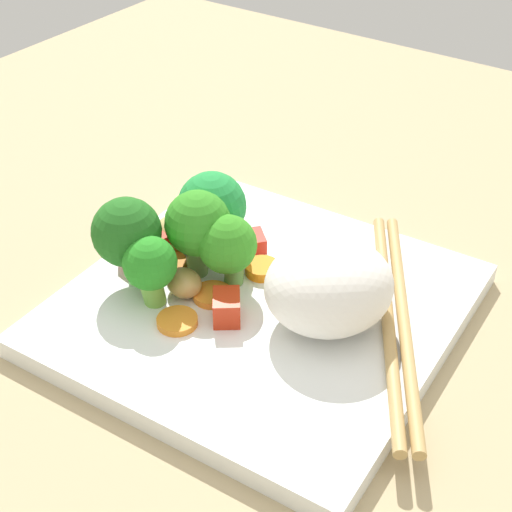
# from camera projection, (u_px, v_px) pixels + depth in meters

# --- Properties ---
(ground_plane) EXTENTS (1.10, 1.10, 0.02)m
(ground_plane) POSITION_uv_depth(u_px,v_px,m) (261.00, 327.00, 0.57)
(ground_plane) COLOR tan
(square_plate) EXTENTS (0.28, 0.28, 0.02)m
(square_plate) POSITION_uv_depth(u_px,v_px,m) (261.00, 309.00, 0.56)
(square_plate) COLOR white
(square_plate) RESTS_ON ground_plane
(rice_mound) EXTENTS (0.12, 0.12, 0.06)m
(rice_mound) POSITION_uv_depth(u_px,v_px,m) (329.00, 286.00, 0.52)
(rice_mound) COLOR white
(rice_mound) RESTS_ON square_plate
(broccoli_floret_0) EXTENTS (0.05, 0.05, 0.07)m
(broccoli_floret_0) POSITION_uv_depth(u_px,v_px,m) (127.00, 233.00, 0.55)
(broccoli_floret_0) COLOR #72BF5A
(broccoli_floret_0) RESTS_ON square_plate
(broccoli_floret_1) EXTENTS (0.04, 0.04, 0.06)m
(broccoli_floret_1) POSITION_uv_depth(u_px,v_px,m) (231.00, 243.00, 0.55)
(broccoli_floret_1) COLOR #5C8F40
(broccoli_floret_1) RESTS_ON square_plate
(broccoli_floret_2) EXTENTS (0.05, 0.05, 0.07)m
(broccoli_floret_2) POSITION_uv_depth(u_px,v_px,m) (197.00, 226.00, 0.56)
(broccoli_floret_2) COLOR #6A9E51
(broccoli_floret_2) RESTS_ON square_plate
(broccoli_floret_3) EXTENTS (0.04, 0.04, 0.06)m
(broccoli_floret_3) POSITION_uv_depth(u_px,v_px,m) (150.00, 266.00, 0.54)
(broccoli_floret_3) COLOR #6FB142
(broccoli_floret_3) RESTS_ON square_plate
(broccoli_floret_4) EXTENTS (0.05, 0.05, 0.07)m
(broccoli_floret_4) POSITION_uv_depth(u_px,v_px,m) (212.00, 208.00, 0.58)
(broccoli_floret_4) COLOR #5F9B46
(broccoli_floret_4) RESTS_ON square_plate
(carrot_slice_0) EXTENTS (0.03, 0.03, 0.01)m
(carrot_slice_0) POSITION_uv_depth(u_px,v_px,m) (167.00, 264.00, 0.59)
(carrot_slice_0) COLOR orange
(carrot_slice_0) RESTS_ON square_plate
(carrot_slice_1) EXTENTS (0.03, 0.03, 0.01)m
(carrot_slice_1) POSITION_uv_depth(u_px,v_px,m) (262.00, 269.00, 0.58)
(carrot_slice_1) COLOR orange
(carrot_slice_1) RESTS_ON square_plate
(carrot_slice_2) EXTENTS (0.04, 0.04, 0.01)m
(carrot_slice_2) POSITION_uv_depth(u_px,v_px,m) (212.00, 295.00, 0.56)
(carrot_slice_2) COLOR orange
(carrot_slice_2) RESTS_ON square_plate
(carrot_slice_3) EXTENTS (0.04, 0.04, 0.01)m
(carrot_slice_3) POSITION_uv_depth(u_px,v_px,m) (177.00, 321.00, 0.54)
(carrot_slice_3) COLOR orange
(carrot_slice_3) RESTS_ON square_plate
(pepper_chunk_0) EXTENTS (0.03, 0.03, 0.02)m
(pepper_chunk_0) POSITION_uv_depth(u_px,v_px,m) (144.00, 248.00, 0.59)
(pepper_chunk_0) COLOR red
(pepper_chunk_0) RESTS_ON square_plate
(pepper_chunk_1) EXTENTS (0.04, 0.04, 0.01)m
(pepper_chunk_1) POSITION_uv_depth(u_px,v_px,m) (247.00, 242.00, 0.61)
(pepper_chunk_1) COLOR red
(pepper_chunk_1) RESTS_ON square_plate
(pepper_chunk_2) EXTENTS (0.03, 0.03, 0.02)m
(pepper_chunk_2) POSITION_uv_depth(u_px,v_px,m) (227.00, 307.00, 0.54)
(pepper_chunk_2) COLOR red
(pepper_chunk_2) RESTS_ON square_plate
(chicken_piece_0) EXTENTS (0.04, 0.03, 0.02)m
(chicken_piece_0) POSITION_uv_depth(u_px,v_px,m) (184.00, 283.00, 0.56)
(chicken_piece_0) COLOR tan
(chicken_piece_0) RESTS_ON square_plate
(chicken_piece_1) EXTENTS (0.05, 0.05, 0.03)m
(chicken_piece_1) POSITION_uv_depth(u_px,v_px,m) (179.00, 232.00, 0.61)
(chicken_piece_1) COLOR tan
(chicken_piece_1) RESTS_ON square_plate
(chopstick_pair) EXTENTS (0.14, 0.22, 0.01)m
(chopstick_pair) POSITION_uv_depth(u_px,v_px,m) (395.00, 318.00, 0.54)
(chopstick_pair) COLOR tan
(chopstick_pair) RESTS_ON square_plate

